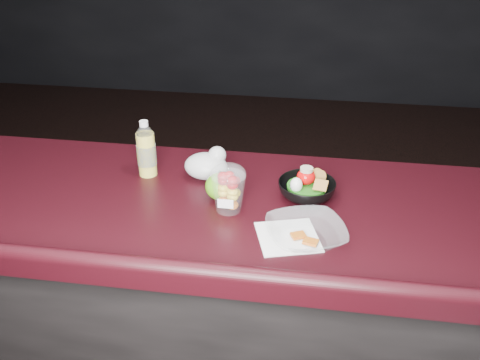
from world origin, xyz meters
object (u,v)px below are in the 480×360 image
lemonade_bottle (146,153)px  green_apple (220,186)px  snack_bowl (306,188)px  takeout_bowl (306,234)px  fruit_cup (228,188)px

lemonade_bottle → green_apple: size_ratio=2.02×
lemonade_bottle → snack_bowl: bearing=-7.9°
snack_bowl → takeout_bowl: 0.23m
lemonade_bottle → snack_bowl: (0.52, -0.07, -0.05)m
green_apple → snack_bowl: snack_bowl is taller
green_apple → snack_bowl: size_ratio=0.46×
fruit_cup → takeout_bowl: bearing=-29.0°
fruit_cup → takeout_bowl: size_ratio=0.55×
snack_bowl → takeout_bowl: (0.01, -0.23, -0.01)m
fruit_cup → takeout_bowl: fruit_cup is taller
lemonade_bottle → green_apple: (0.26, -0.12, -0.04)m
lemonade_bottle → fruit_cup: (0.30, -0.18, -0.00)m
lemonade_bottle → green_apple: 0.29m
snack_bowl → takeout_bowl: size_ratio=0.77×
lemonade_bottle → fruit_cup: size_ratio=1.28×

